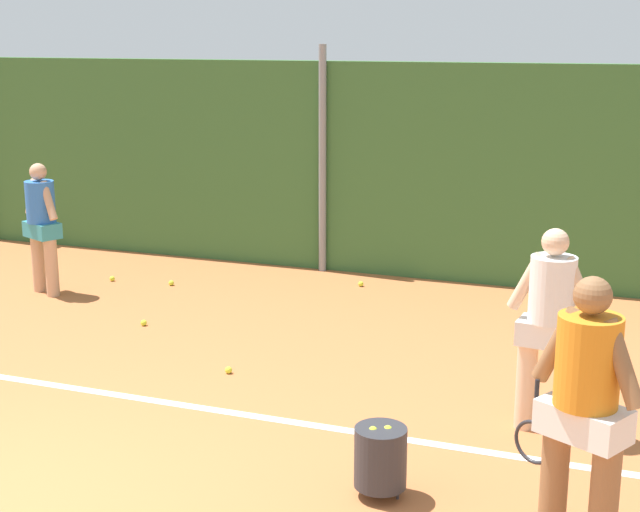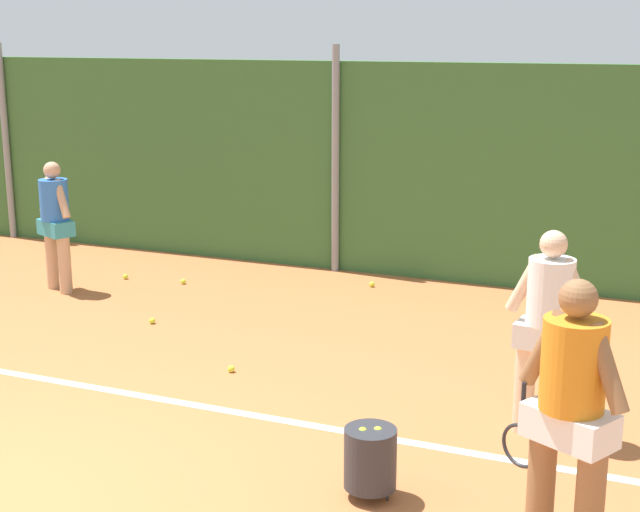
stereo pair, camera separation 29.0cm
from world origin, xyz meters
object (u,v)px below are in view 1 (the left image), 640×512
Objects in this scene: player_foreground_near at (584,403)px; tennis_ball_6 at (229,370)px; tennis_ball_0 at (525,352)px; tennis_ball_3 at (171,283)px; tennis_ball_1 at (144,323)px; ball_hopper at (380,457)px; player_backcourt_far at (42,221)px; player_midcourt at (551,320)px; tennis_ball_5 at (361,284)px; tennis_ball_2 at (112,279)px.

tennis_ball_6 is at bearing -3.90° from player_foreground_near.
player_foreground_near reaches higher than tennis_ball_0.
tennis_ball_3 is at bearing 167.08° from tennis_ball_0.
player_foreground_near is at bearing -31.87° from tennis_ball_1.
player_foreground_near is 26.49× the size of tennis_ball_1.
player_foreground_near reaches higher than tennis_ball_6.
ball_hopper is at bearing -99.51° from tennis_ball_0.
player_backcourt_far is 24.15× the size of tennis_ball_3.
player_midcourt is at bearing -29.46° from tennis_ball_3.
tennis_ball_5 is (3.50, 1.62, -0.86)m from player_backcourt_far.
ball_hopper is 7.78× the size of tennis_ball_3.
player_backcourt_far is 2.10m from tennis_ball_1.
player_midcourt is 1.04× the size of player_backcourt_far.
tennis_ball_5 is (-1.75, 5.03, -0.26)m from ball_hopper.
player_foreground_near is at bearing -40.35° from tennis_ball_3.
tennis_ball_2 is (-4.82, 4.17, -0.26)m from ball_hopper.
player_foreground_near is 26.49× the size of tennis_ball_3.
tennis_ball_5 is at bearing -131.44° from player_backcourt_far.
tennis_ball_5 is at bearing 19.26° from tennis_ball_3.
tennis_ball_3 is at bearing 157.16° from player_midcourt.
player_backcourt_far is 3.77m from tennis_ball_6.
tennis_ball_1 is (-4.79, 2.98, -0.95)m from player_foreground_near.
tennis_ball_3 is (1.25, 0.83, -0.86)m from player_backcourt_far.
ball_hopper is 5.34m from tennis_ball_5.
player_foreground_near reaches higher than tennis_ball_2.
tennis_ball_0 and tennis_ball_2 have the same top height.
tennis_ball_3 is at bearing 5.45° from tennis_ball_2.
ball_hopper is 7.78× the size of tennis_ball_6.
tennis_ball_5 is 3.30m from tennis_ball_6.
tennis_ball_5 is (-2.29, 1.83, 0.00)m from tennis_ball_0.
tennis_ball_3 is 1.00× the size of tennis_ball_6.
player_midcourt is 4.55m from tennis_ball_5.
ball_hopper reaches higher than tennis_ball_1.
tennis_ball_0 is 4.66m from tennis_ball_3.
ball_hopper is at bearing -115.83° from player_midcourt.
player_midcourt is 1.84m from ball_hopper.
tennis_ball_6 is (-2.53, -1.47, 0.00)m from tennis_ball_0.
player_backcourt_far reaches higher than tennis_ball_0.
player_backcourt_far is 24.15× the size of tennis_ball_5.
ball_hopper reaches higher than tennis_ball_5.
player_backcourt_far is 3.11× the size of ball_hopper.
tennis_ball_3 is at bearing -122.63° from player_backcourt_far.
tennis_ball_5 is at bearing 109.19° from ball_hopper.
tennis_ball_3 is (-0.52, 1.54, 0.00)m from tennis_ball_1.
tennis_ball_3 is at bearing -160.74° from tennis_ball_5.
tennis_ball_2 is at bearing 161.38° from player_midcourt.
tennis_ball_2 is (-1.34, 1.46, 0.00)m from tennis_ball_1.
tennis_ball_3 is at bearing 133.30° from ball_hopper.
ball_hopper reaches higher than tennis_ball_3.
player_backcourt_far is at bearing 147.00° from ball_hopper.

